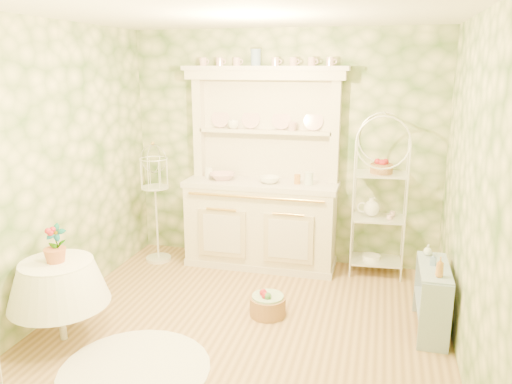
% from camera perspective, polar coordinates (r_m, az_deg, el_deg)
% --- Properties ---
extents(floor, '(3.60, 3.60, 0.00)m').
position_cam_1_polar(floor, '(4.63, -1.59, -15.45)').
color(floor, tan).
rests_on(floor, ground).
extents(ceiling, '(3.60, 3.60, 0.00)m').
position_cam_1_polar(ceiling, '(4.04, -1.87, 20.00)').
color(ceiling, white).
rests_on(ceiling, floor).
extents(wall_left, '(3.60, 3.60, 0.00)m').
position_cam_1_polar(wall_left, '(4.93, -22.27, 2.14)').
color(wall_left, beige).
rests_on(wall_left, floor).
extents(wall_right, '(3.60, 3.60, 0.00)m').
position_cam_1_polar(wall_right, '(4.04, 23.67, -0.52)').
color(wall_right, beige).
rests_on(wall_right, floor).
extents(wall_back, '(3.60, 3.60, 0.00)m').
position_cam_1_polar(wall_back, '(5.85, 3.17, 4.96)').
color(wall_back, beige).
rests_on(wall_back, floor).
extents(wall_front, '(3.60, 3.60, 0.00)m').
position_cam_1_polar(wall_front, '(2.53, -13.14, -8.14)').
color(wall_front, beige).
rests_on(wall_front, floor).
extents(kitchen_dresser, '(1.87, 0.61, 2.29)m').
position_cam_1_polar(kitchen_dresser, '(5.66, 0.60, 2.55)').
color(kitchen_dresser, silver).
rests_on(kitchen_dresser, floor).
extents(bakers_rack, '(0.57, 0.43, 1.75)m').
position_cam_1_polar(bakers_rack, '(5.65, 13.95, -0.72)').
color(bakers_rack, white).
rests_on(bakers_rack, floor).
extents(side_shelf, '(0.28, 0.69, 0.58)m').
position_cam_1_polar(side_shelf, '(4.74, 19.42, -11.61)').
color(side_shelf, '#97ADC1').
rests_on(side_shelf, floor).
extents(round_table, '(0.78, 0.78, 0.75)m').
position_cam_1_polar(round_table, '(4.63, -21.50, -11.34)').
color(round_table, white).
rests_on(round_table, floor).
extents(birdcage_stand, '(0.35, 0.35, 1.36)m').
position_cam_1_polar(birdcage_stand, '(6.01, -11.36, -1.59)').
color(birdcage_stand, white).
rests_on(birdcage_stand, floor).
extents(floor_basket, '(0.37, 0.37, 0.19)m').
position_cam_1_polar(floor_basket, '(4.83, 1.35, -12.84)').
color(floor_basket, '#A47447').
rests_on(floor_basket, floor).
extents(lace_rug, '(1.32, 1.32, 0.01)m').
position_cam_1_polar(lace_rug, '(4.22, -13.68, -19.07)').
color(lace_rug, white).
rests_on(lace_rug, floor).
extents(bowl_floral, '(0.39, 0.39, 0.07)m').
position_cam_1_polar(bowl_floral, '(5.80, -3.85, 1.52)').
color(bowl_floral, white).
rests_on(bowl_floral, kitchen_dresser).
extents(bowl_white, '(0.24, 0.24, 0.07)m').
position_cam_1_polar(bowl_white, '(5.61, 1.55, 1.10)').
color(bowl_white, white).
rests_on(bowl_white, kitchen_dresser).
extents(cup_left, '(0.14, 0.14, 0.10)m').
position_cam_1_polar(cup_left, '(5.83, -2.61, 7.52)').
color(cup_left, white).
rests_on(cup_left, kitchen_dresser).
extents(cup_right, '(0.12, 0.12, 0.10)m').
position_cam_1_polar(cup_right, '(5.65, 4.17, 7.28)').
color(cup_right, white).
rests_on(cup_right, kitchen_dresser).
extents(potted_geranium, '(0.20, 0.17, 0.32)m').
position_cam_1_polar(potted_geranium, '(4.45, -21.81, -5.76)').
color(potted_geranium, '#3F7238').
rests_on(potted_geranium, round_table).
extents(bottle_amber, '(0.07, 0.07, 0.17)m').
position_cam_1_polar(bottle_amber, '(4.39, 20.25, -8.26)').
color(bottle_amber, '#BA7A35').
rests_on(bottle_amber, side_shelf).
extents(bottle_blue, '(0.06, 0.06, 0.11)m').
position_cam_1_polar(bottle_blue, '(4.62, 19.60, -7.44)').
color(bottle_blue, '#7796C7').
rests_on(bottle_blue, side_shelf).
extents(bottle_glass, '(0.10, 0.10, 0.10)m').
position_cam_1_polar(bottle_glass, '(4.84, 19.04, -6.48)').
color(bottle_glass, silver).
rests_on(bottle_glass, side_shelf).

